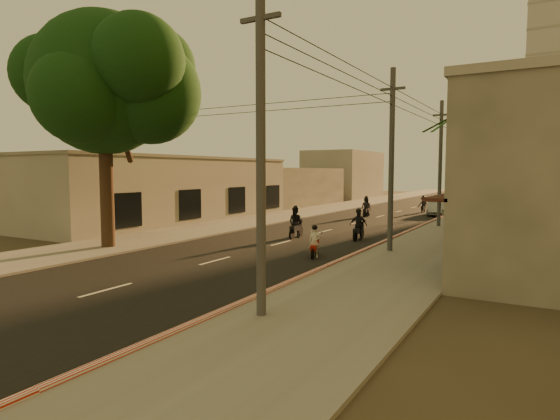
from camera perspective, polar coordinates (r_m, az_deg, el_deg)
The scene contains 18 objects.
ground at distance 19.85m, azimuth -11.45°, elevation -7.08°, with size 160.00×160.00×0.00m, color #383023.
road at distance 37.12m, azimuth 9.32°, elevation -1.55°, with size 10.00×140.00×0.02m, color black.
sidewalk_right at distance 35.23m, azimuth 20.83°, elevation -2.05°, with size 5.00×140.00×0.12m, color slate.
sidewalk_left at distance 40.33m, azimuth -0.72°, elevation -0.92°, with size 5.00×140.00×0.12m, color slate.
curb_stripe at distance 30.84m, azimuth 14.97°, elevation -2.75°, with size 0.20×60.00×0.20m, color red.
left_building at distance 39.23m, azimuth -13.44°, elevation 2.51°, with size 8.20×24.20×5.20m.
broadleaf_tree at distance 26.04m, azimuth -19.90°, elevation 14.28°, with size 9.60×8.70×12.10m.
palm_tree at distance 31.13m, azimuth 20.98°, elevation 10.18°, with size 5.00×5.00×8.20m.
utility_poles at distance 35.31m, azimuth 19.04°, elevation 8.55°, with size 1.20×48.26×9.00m.
filler_right at distance 59.61m, azimuth 30.89°, elevation 3.07°, with size 8.00×14.00×6.00m, color #A49F94.
filler_left_near at distance 55.54m, azimuth 0.82°, elevation 2.85°, with size 8.00×14.00×4.40m, color #A49F94.
filler_left_far at distance 71.80m, azimuth 7.80°, elevation 4.27°, with size 8.00×14.00×7.00m, color #A49F94.
scooter_red at distance 21.97m, azimuth 4.25°, elevation -4.00°, with size 0.79×1.56×1.56m.
scooter_mid_a at distance 28.35m, azimuth 1.94°, elevation -1.62°, with size 1.04×2.01×1.98m.
scooter_mid_b at distance 27.80m, azimuth 9.54°, elevation -1.92°, with size 1.08×1.92×1.88m.
scooter_far_a at distance 42.25m, azimuth 10.46°, elevation 0.32°, with size 0.97×1.89×1.86m.
scooter_far_b at distance 47.87m, azimuth 17.08°, elevation 0.61°, with size 1.06×1.71×1.68m.
parked_car at distance 45.13m, azimuth 18.56°, elevation 0.27°, with size 2.10×4.47×1.42m, color #9C9EA3.
Camera 1 is at (12.84, -14.59, 4.03)m, focal length 30.00 mm.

